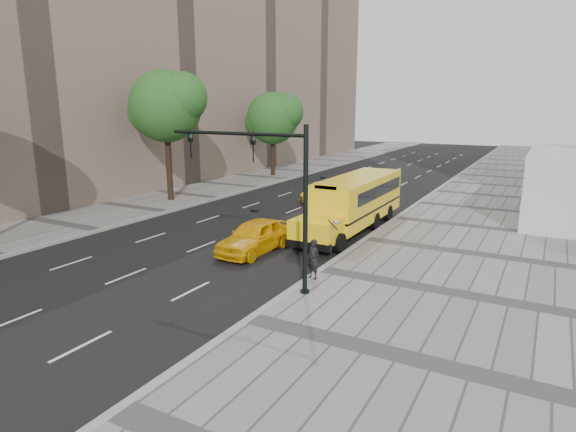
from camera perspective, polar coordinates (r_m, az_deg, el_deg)
The scene contains 13 objects.
ground at distance 28.41m, azimuth -2.29°, elevation -1.38°, with size 140.00×140.00×0.00m, color black.
sidewalk_museum at distance 24.65m, azimuth 22.42°, elevation -4.45°, with size 12.00×140.00×0.15m, color gray.
sidewalk_far at distance 35.23m, azimuth -17.80°, elevation 0.94°, with size 6.00×140.00×0.15m, color gray.
curb_museum at distance 25.90m, azimuth 9.16°, elevation -2.80°, with size 0.30×140.00×0.15m, color gray.
curb_far at distance 33.14m, azimuth -14.22°, elevation 0.44°, with size 0.30×140.00×0.15m, color gray.
building_far at distance 48.08m, azimuth -17.03°, elevation 23.18°, with size 10.00×80.00×32.00m, color #7E6A5C.
tree_b at distance 36.38m, azimuth -14.18°, elevation 12.57°, with size 5.80×5.15×9.57m.
tree_c at distance 48.51m, azimuth -1.75°, elevation 11.57°, with size 5.76×5.12×8.37m.
school_bus at distance 28.08m, azimuth 7.97°, elevation 2.02°, with size 2.96×11.56×3.19m.
taxi_near at distance 23.56m, azimuth -3.96°, elevation -2.40°, with size 1.90×4.73×1.61m, color #ECA808.
taxi_far at distance 36.08m, azimuth 4.09°, elevation 2.82°, with size 1.48×4.25×1.40m, color #ECA808.
pedestrian at distance 19.55m, azimuth 3.01°, elevation -5.14°, with size 0.60×0.39×1.64m, color black.
traffic_signal at distance 17.97m, azimuth -1.91°, elevation 3.53°, with size 6.18×0.36×6.40m.
Camera 1 is at (14.27, -23.54, 7.04)m, focal length 30.00 mm.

